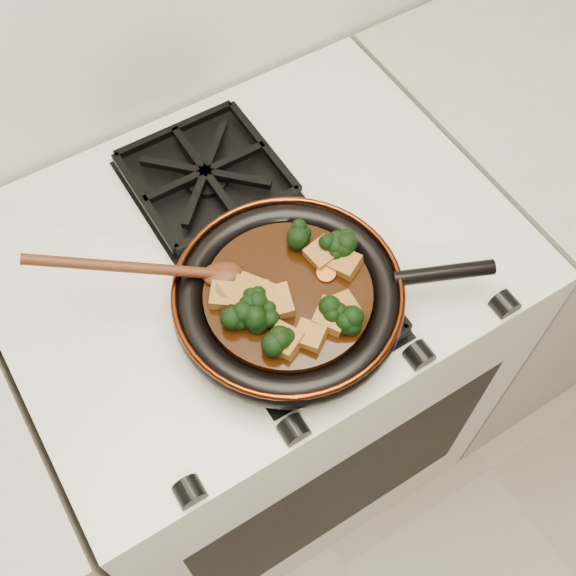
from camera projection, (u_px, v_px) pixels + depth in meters
stove at (261, 369)px, 1.46m from camera, size 0.76×0.60×0.90m
burner_grate_front at (302, 310)px, 1.00m from camera, size 0.23×0.23×0.03m
burner_grate_back at (206, 176)px, 1.12m from camera, size 0.23×0.23×0.03m
skillet at (290, 298)px, 0.98m from camera, size 0.42×0.32×0.05m
braising_sauce at (288, 296)px, 0.97m from camera, size 0.23×0.23×0.02m
tofu_cube_0 at (225, 296)px, 0.95m from camera, size 0.05×0.05×0.02m
tofu_cube_1 at (330, 317)px, 0.93m from camera, size 0.06×0.06×0.03m
tofu_cube_2 at (249, 289)px, 0.96m from camera, size 0.05×0.05×0.02m
tofu_cube_3 at (249, 296)px, 0.95m from camera, size 0.06×0.06×0.03m
tofu_cube_4 at (322, 254)px, 0.98m from camera, size 0.05×0.04×0.03m
tofu_cube_5 at (285, 341)px, 0.92m from camera, size 0.05×0.05×0.03m
tofu_cube_6 at (344, 264)px, 0.98m from camera, size 0.05×0.05×0.03m
tofu_cube_7 at (310, 336)px, 0.92m from camera, size 0.05×0.05×0.03m
tofu_cube_8 at (341, 309)px, 0.94m from camera, size 0.04×0.04×0.03m
tofu_cube_9 at (276, 303)px, 0.95m from camera, size 0.06×0.05×0.03m
tofu_cube_10 at (258, 294)px, 0.95m from camera, size 0.06×0.06×0.03m
broccoli_floret_0 at (345, 320)px, 0.93m from camera, size 0.09×0.08×0.07m
broccoli_floret_1 at (303, 235)px, 1.00m from camera, size 0.08×0.07×0.06m
broccoli_floret_2 at (254, 298)px, 0.95m from camera, size 0.08×0.08×0.06m
broccoli_floret_3 at (339, 316)px, 0.93m from camera, size 0.07×0.08×0.07m
broccoli_floret_4 at (340, 249)px, 0.99m from camera, size 0.07×0.06×0.06m
broccoli_floret_5 at (267, 317)px, 0.93m from camera, size 0.09×0.09×0.06m
broccoli_floret_6 at (334, 247)px, 0.99m from camera, size 0.07×0.06×0.07m
broccoli_floret_7 at (243, 319)px, 0.93m from camera, size 0.09×0.08×0.07m
broccoli_floret_8 at (281, 341)px, 0.91m from camera, size 0.09×0.08×0.06m
carrot_coin_0 at (247, 310)px, 0.94m from camera, size 0.03×0.03×0.02m
carrot_coin_1 at (326, 273)px, 0.97m from camera, size 0.03×0.03×0.02m
carrot_coin_2 at (279, 345)px, 0.92m from camera, size 0.03×0.03×0.01m
carrot_coin_3 at (341, 256)px, 0.99m from camera, size 0.03×0.03×0.02m
mushroom_slice_0 at (331, 254)px, 0.99m from camera, size 0.03×0.03×0.03m
mushroom_slice_1 at (226, 292)px, 0.96m from camera, size 0.03×0.04×0.03m
mushroom_slice_2 at (339, 322)px, 0.93m from camera, size 0.04×0.04×0.03m
wooden_spoon at (166, 270)px, 0.95m from camera, size 0.15×0.10×0.26m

